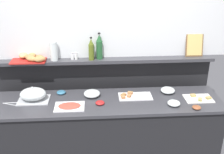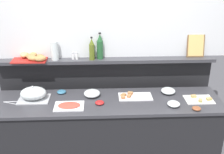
{
  "view_description": "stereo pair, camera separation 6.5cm",
  "coord_description": "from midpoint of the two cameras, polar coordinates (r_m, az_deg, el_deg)",
  "views": [
    {
      "loc": [
        -0.13,
        -2.68,
        2.36
      ],
      "look_at": [
        0.06,
        0.1,
        1.14
      ],
      "focal_mm": 44.0,
      "sensor_mm": 36.0,
      "label": 1
    },
    {
      "loc": [
        -0.06,
        -2.68,
        2.36
      ],
      "look_at": [
        0.06,
        0.1,
        1.14
      ],
      "focal_mm": 44.0,
      "sensor_mm": 36.0,
      "label": 2
    }
  ],
  "objects": [
    {
      "name": "wine_bottle_green",
      "position": [
        3.26,
        -1.94,
        6.24
      ],
      "size": [
        0.08,
        0.08,
        0.32
      ],
      "color": "#23562D",
      "rests_on": "back_ledge_unit"
    },
    {
      "name": "pepper_shaker",
      "position": [
        3.28,
        -6.77,
        4.39
      ],
      "size": [
        0.03,
        0.03,
        0.09
      ],
      "color": "white",
      "rests_on": "back_ledge_unit"
    },
    {
      "name": "back_ledge_unit",
      "position": [
        3.6,
        -0.72,
        -4.68
      ],
      "size": [
        2.63,
        0.22,
        1.25
      ],
      "color": "black",
      "rests_on": "ground_plane"
    },
    {
      "name": "sandwich_platter_front",
      "position": [
        3.14,
        5.02,
        -4.02
      ],
      "size": [
        0.38,
        0.2,
        0.04
      ],
      "color": "silver",
      "rests_on": "buffet_counter"
    },
    {
      "name": "condiment_bowl_cream",
      "position": [
        3.02,
        17.75,
        -6.23
      ],
      "size": [
        0.09,
        0.09,
        0.03
      ],
      "primitive_type": "ellipsoid",
      "color": "brown",
      "rests_on": "buffet_counter"
    },
    {
      "name": "glass_bowl_medium",
      "position": [
        3.02,
        13.29,
        -5.5
      ],
      "size": [
        0.14,
        0.14,
        0.05
      ],
      "color": "silver",
      "rests_on": "buffet_counter"
    },
    {
      "name": "olive_oil_bottle",
      "position": [
        3.23,
        -3.64,
        5.7
      ],
      "size": [
        0.06,
        0.06,
        0.28
      ],
      "color": "#56661E",
      "rests_on": "back_ledge_unit"
    },
    {
      "name": "glass_bowl_large",
      "position": [
        3.28,
        12.15,
        -2.87
      ],
      "size": [
        0.17,
        0.17,
        0.07
      ],
      "color": "silver",
      "rests_on": "buffet_counter"
    },
    {
      "name": "water_carafe",
      "position": [
        3.29,
        -11.31,
        5.41
      ],
      "size": [
        0.09,
        0.09,
        0.22
      ],
      "primitive_type": "cylinder",
      "color": "silver",
      "rests_on": "back_ledge_unit"
    },
    {
      "name": "buffet_counter",
      "position": [
        3.29,
        -0.43,
        -11.83
      ],
      "size": [
        2.56,
        0.62,
        0.9
      ],
      "color": "black",
      "rests_on": "ground_plane"
    },
    {
      "name": "condiment_bowl_red",
      "position": [
        2.98,
        -1.96,
        -5.35
      ],
      "size": [
        0.1,
        0.1,
        0.03
      ],
      "primitive_type": "ellipsoid",
      "color": "red",
      "rests_on": "buffet_counter"
    },
    {
      "name": "bread_basket",
      "position": [
        3.36,
        -15.69,
        4.0
      ],
      "size": [
        0.42,
        0.29,
        0.08
      ],
      "color": "#B2231E",
      "rests_on": "back_ledge_unit"
    },
    {
      "name": "sandwich_platter_rear",
      "position": [
        3.23,
        18.22,
        -4.43
      ],
      "size": [
        0.31,
        0.21,
        0.04
      ],
      "color": "white",
      "rests_on": "buffet_counter"
    },
    {
      "name": "serving_cloche",
      "position": [
        3.16,
        -15.45,
        -3.39
      ],
      "size": [
        0.34,
        0.24,
        0.17
      ],
      "color": "#B7BABF",
      "rests_on": "buffet_counter"
    },
    {
      "name": "cold_cuts_platter",
      "position": [
        2.97,
        -8.27,
        -5.94
      ],
      "size": [
        0.32,
        0.22,
        0.02
      ],
      "color": "silver",
      "rests_on": "buffet_counter"
    },
    {
      "name": "condiment_bowl_teal",
      "position": [
        3.26,
        -9.89,
        -3.05
      ],
      "size": [
        0.1,
        0.1,
        0.04
      ],
      "primitive_type": "ellipsoid",
      "color": "teal",
      "rests_on": "buffet_counter"
    },
    {
      "name": "salt_shaker",
      "position": [
        3.29,
        -7.54,
        4.38
      ],
      "size": [
        0.03,
        0.03,
        0.09
      ],
      "color": "white",
      "rests_on": "back_ledge_unit"
    },
    {
      "name": "framed_picture",
      "position": [
        3.48,
        17.52,
        6.27
      ],
      "size": [
        0.21,
        0.07,
        0.28
      ],
      "color": "brown",
      "rests_on": "back_ledge_unit"
    },
    {
      "name": "glass_bowl_small",
      "position": [
        3.14,
        -3.59,
        -3.46
      ],
      "size": [
        0.19,
        0.19,
        0.07
      ],
      "color": "silver",
      "rests_on": "buffet_counter"
    },
    {
      "name": "serving_tongs",
      "position": [
        3.2,
        -19.71,
        -5.0
      ],
      "size": [
        0.19,
        0.08,
        0.01
      ],
      "color": "#B7BABF",
      "rests_on": "buffet_counter"
    },
    {
      "name": "ground_plane",
      "position": [
        4.04,
        -0.73,
        -12.12
      ],
      "size": [
        12.0,
        12.0,
        0.0
      ],
      "primitive_type": "plane",
      "color": "#4C4C51"
    }
  ]
}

